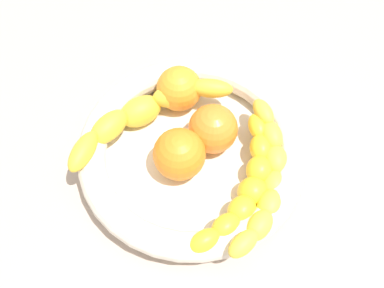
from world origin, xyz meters
The scene contains 8 objects.
kitchen_counter centered at (0.00, 0.00, 1.50)cm, with size 120.00×120.00×3.00cm, color #B2A094.
fruit_bowl centered at (0.00, 0.00, 5.69)cm, with size 29.96×29.96×5.20cm.
banana_draped_left centered at (7.32, 3.55, 7.62)cm, with size 9.07×25.30×5.56cm.
banana_draped_right centered at (-8.78, -6.00, 7.45)cm, with size 17.73×15.06×5.37cm.
banana_arching_top centered at (-8.28, -3.22, 7.05)cm, with size 14.01×17.23×4.44cm.
orange_front centered at (8.74, -2.51, 7.73)cm, with size 6.38×6.38×6.38cm, color orange.
orange_mid_left centered at (-0.80, 2.22, 7.93)cm, with size 6.77×6.77×6.77cm, color orange.
orange_mid_right centered at (0.63, -3.44, 7.84)cm, with size 6.60×6.60×6.60cm, color orange.
Camera 1 is at (-24.13, 12.54, 53.33)cm, focal length 38.61 mm.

